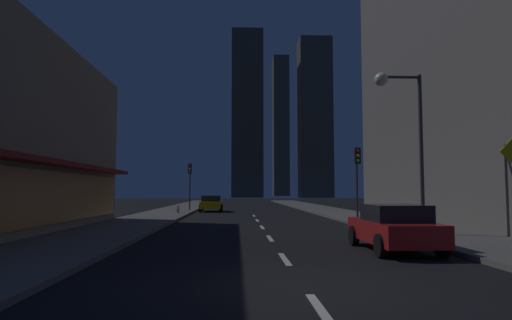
# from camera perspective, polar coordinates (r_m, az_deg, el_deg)

# --- Properties ---
(ground_plane) EXTENTS (78.00, 136.00, 0.10)m
(ground_plane) POSITION_cam_1_polar(r_m,az_deg,el_deg) (40.92, -0.73, -6.76)
(ground_plane) COLOR black
(sidewalk_right) EXTENTS (4.00, 76.00, 0.15)m
(sidewalk_right) POSITION_cam_1_polar(r_m,az_deg,el_deg) (41.73, 8.98, -6.49)
(sidewalk_right) COLOR #605E59
(sidewalk_right) RESTS_ON ground
(sidewalk_left) EXTENTS (4.00, 76.00, 0.15)m
(sidewalk_left) POSITION_cam_1_polar(r_m,az_deg,el_deg) (41.28, -10.55, -6.50)
(sidewalk_left) COLOR #605E59
(sidewalk_left) RESTS_ON ground
(lane_marking_center) EXTENTS (0.16, 28.20, 0.01)m
(lane_marking_center) POSITION_cam_1_polar(r_m,az_deg,el_deg) (19.98, 1.26, -9.44)
(lane_marking_center) COLOR silver
(lane_marking_center) RESTS_ON ground
(building_apartment_right) EXTENTS (11.00, 20.00, 21.45)m
(building_apartment_right) POSITION_cam_1_polar(r_m,az_deg,el_deg) (30.77, 29.37, 13.18)
(building_apartment_right) COLOR slate
(building_apartment_right) RESTS_ON ground
(skyscraper_distant_tall) EXTENTS (8.86, 7.25, 47.73)m
(skyscraper_distant_tall) POSITION_cam_1_polar(r_m,az_deg,el_deg) (124.74, -1.16, 6.09)
(skyscraper_distant_tall) COLOR #403D30
(skyscraper_distant_tall) RESTS_ON ground
(skyscraper_distant_mid) EXTENTS (5.87, 8.09, 52.68)m
(skyscraper_distant_mid) POSITION_cam_1_polar(r_m,az_deg,el_deg) (165.17, 3.26, 4.46)
(skyscraper_distant_mid) COLOR #4A4738
(skyscraper_distant_mid) RESTS_ON ground
(skyscraper_distant_short) EXTENTS (8.90, 7.55, 44.38)m
(skyscraper_distant_short) POSITION_cam_1_polar(r_m,az_deg,el_deg) (122.74, 7.72, 5.50)
(skyscraper_distant_short) COLOR #494536
(skyscraper_distant_short) RESTS_ON ground
(car_parked_near) EXTENTS (1.98, 4.24, 1.45)m
(car_parked_near) POSITION_cam_1_polar(r_m,az_deg,el_deg) (14.43, 17.61, -8.39)
(car_parked_near) COLOR #B21919
(car_parked_near) RESTS_ON ground
(car_parked_far) EXTENTS (1.98, 4.24, 1.45)m
(car_parked_far) POSITION_cam_1_polar(r_m,az_deg,el_deg) (39.79, -5.89, -5.68)
(car_parked_far) COLOR gold
(car_parked_far) RESTS_ON ground
(fire_hydrant_far_left) EXTENTS (0.42, 0.30, 0.65)m
(fire_hydrant_far_left) POSITION_cam_1_polar(r_m,az_deg,el_deg) (34.64, -10.23, -6.35)
(fire_hydrant_far_left) COLOR #B2B2B2
(fire_hydrant_far_left) RESTS_ON sidewalk_left
(traffic_light_near_right) EXTENTS (0.32, 0.48, 4.20)m
(traffic_light_near_right) POSITION_cam_1_polar(r_m,az_deg,el_deg) (25.21, 13.14, -0.97)
(traffic_light_near_right) COLOR #2D2D2D
(traffic_light_near_right) RESTS_ON sidewalk_right
(traffic_light_far_left) EXTENTS (0.32, 0.48, 4.20)m
(traffic_light_far_left) POSITION_cam_1_polar(r_m,az_deg,el_deg) (39.38, -8.67, -2.10)
(traffic_light_far_left) COLOR #2D2D2D
(traffic_light_far_left) RESTS_ON sidewalk_left
(street_lamp_right) EXTENTS (1.96, 0.56, 6.58)m
(street_lamp_right) POSITION_cam_1_polar(r_m,az_deg,el_deg) (18.84, 18.43, 5.89)
(street_lamp_right) COLOR #38383D
(street_lamp_right) RESTS_ON sidewalk_right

